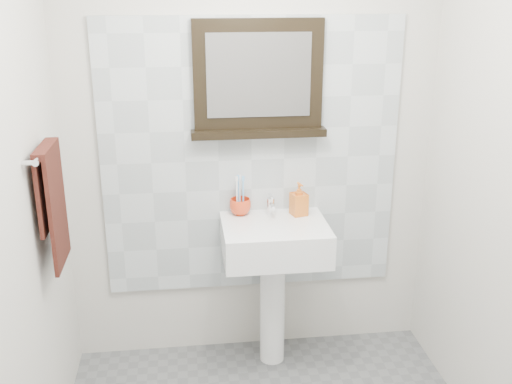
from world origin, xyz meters
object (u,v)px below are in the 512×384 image
(pedestal_sink, at_px, (274,255))
(soap_dispenser, at_px, (299,199))
(framed_mirror, at_px, (258,81))
(toothbrush_cup, at_px, (240,207))
(hand_towel, at_px, (52,197))

(pedestal_sink, distance_m, soap_dispenser, 0.33)
(soap_dispenser, relative_size, framed_mirror, 0.26)
(soap_dispenser, bearing_deg, toothbrush_cup, 157.44)
(soap_dispenser, distance_m, hand_towel, 1.28)
(soap_dispenser, height_order, framed_mirror, framed_mirror)
(pedestal_sink, xyz_separation_m, toothbrush_cup, (-0.17, 0.15, 0.23))
(framed_mirror, relative_size, hand_towel, 1.29)
(framed_mirror, bearing_deg, soap_dispenser, -21.32)
(hand_towel, bearing_deg, pedestal_sink, 17.03)
(soap_dispenser, height_order, hand_towel, hand_towel)
(framed_mirror, bearing_deg, hand_towel, -152.63)
(pedestal_sink, height_order, framed_mirror, framed_mirror)
(toothbrush_cup, distance_m, hand_towel, 1.02)
(toothbrush_cup, height_order, framed_mirror, framed_mirror)
(framed_mirror, distance_m, hand_towel, 1.17)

